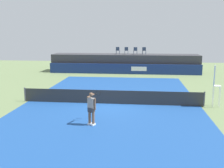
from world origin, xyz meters
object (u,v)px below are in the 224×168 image
spectator_chair_center (135,50)px  net_post_far (204,99)px  tennis_player (92,107)px  spectator_chair_far_left (118,50)px  umpire_chair (216,83)px  net_post_near (25,94)px  spectator_chair_right (144,50)px  spectator_chair_left (126,50)px

spectator_chair_center → net_post_far: spectator_chair_center is taller
spectator_chair_center → tennis_player: (-1.85, -19.48, -1.73)m
spectator_chair_far_left → umpire_chair: size_ratio=0.32×
net_post_near → net_post_far: same height
spectator_chair_far_left → net_post_far: (7.10, -15.35, -2.19)m
spectator_chair_right → umpire_chair: (4.51, -15.38, -1.11)m
umpire_chair → spectator_chair_right: bearing=106.3°
spectator_chair_center → net_post_near: 17.02m
spectator_chair_right → tennis_player: size_ratio=0.50×
spectator_chair_center → umpire_chair: size_ratio=0.32×
net_post_far → spectator_chair_far_left: bearing=114.8°
net_post_far → spectator_chair_center: bearing=108.0°
net_post_near → net_post_far: size_ratio=1.00×
spectator_chair_far_left → net_post_near: 16.38m
spectator_chair_center → spectator_chair_left: bearing=171.4°
spectator_chair_far_left → net_post_far: 17.05m
net_post_far → tennis_player: 8.06m
tennis_player → spectator_chair_center: bearing=84.6°
spectator_chair_left → umpire_chair: 16.72m
spectator_chair_far_left → net_post_near: spectator_chair_far_left is taller
spectator_chair_right → umpire_chair: bearing=-73.7°
net_post_near → spectator_chair_far_left: bearing=71.0°
spectator_chair_left → spectator_chair_right: size_ratio=1.00×
spectator_chair_right → net_post_near: size_ratio=0.89×
spectator_chair_far_left → net_post_far: bearing=-65.2°
tennis_player → spectator_chair_right: bearing=81.6°
spectator_chair_far_left → net_post_far: spectator_chair_far_left is taller
spectator_chair_right → umpire_chair: spectator_chair_right is taller
spectator_chair_left → net_post_far: size_ratio=0.89×
spectator_chair_far_left → umpire_chair: 17.22m
spectator_chair_far_left → tennis_player: 19.78m
spectator_chair_right → net_post_near: 17.75m
net_post_near → tennis_player: (5.63, -4.35, 0.46)m
net_post_far → tennis_player: bearing=-147.3°
spectator_chair_far_left → spectator_chair_right: (3.25, 0.05, 0.00)m
spectator_chair_left → spectator_chair_right: bearing=2.5°
umpire_chair → tennis_player: (-7.42, -4.37, -0.63)m
umpire_chair → tennis_player: 8.63m
umpire_chair → net_post_far: (-0.65, -0.01, -1.09)m
spectator_chair_far_left → spectator_chair_center: same height
spectator_chair_center → net_post_far: (4.92, -15.13, -2.19)m
spectator_chair_right → tennis_player: (-2.91, -19.75, -1.73)m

